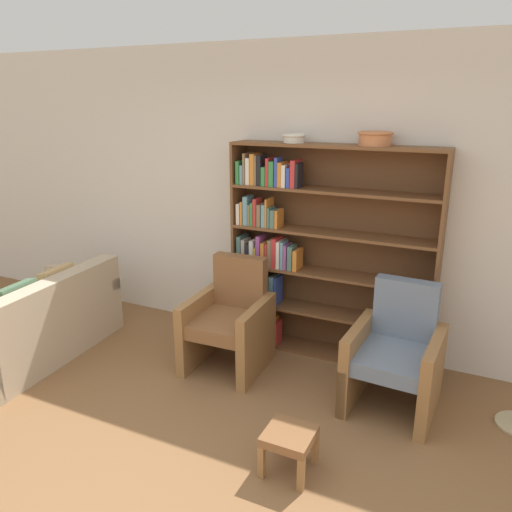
# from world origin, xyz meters

# --- Properties ---
(wall_back) EXTENTS (12.00, 0.06, 2.75)m
(wall_back) POSITION_xyz_m (0.00, 2.46, 1.38)
(wall_back) COLOR silver
(wall_back) RESTS_ON ground
(bookshelf) EXTENTS (1.82, 0.30, 1.90)m
(bookshelf) POSITION_xyz_m (0.08, 2.28, 0.95)
(bookshelf) COLOR brown
(bookshelf) RESTS_ON ground
(bowl_brass) EXTENTS (0.20, 0.20, 0.07)m
(bowl_brass) POSITION_xyz_m (-0.09, 2.27, 1.94)
(bowl_brass) COLOR silver
(bowl_brass) RESTS_ON bookshelf
(bowl_copper) EXTENTS (0.28, 0.28, 0.11)m
(bowl_copper) POSITION_xyz_m (0.60, 2.27, 1.96)
(bowl_copper) COLOR #C67547
(bowl_copper) RESTS_ON bookshelf
(couch) EXTENTS (0.96, 1.67, 0.79)m
(couch) POSITION_xyz_m (-2.13, 1.08, 0.28)
(couch) COLOR tan
(couch) RESTS_ON ground
(armchair_leather) EXTENTS (0.67, 0.70, 0.94)m
(armchair_leather) POSITION_xyz_m (-0.43, 1.71, 0.41)
(armchair_leather) COLOR olive
(armchair_leather) RESTS_ON ground
(armchair_cushioned) EXTENTS (0.67, 0.71, 0.94)m
(armchair_cushioned) POSITION_xyz_m (0.99, 1.71, 0.41)
(armchair_cushioned) COLOR olive
(armchair_cushioned) RESTS_ON ground
(footstool) EXTENTS (0.30, 0.30, 0.28)m
(footstool) POSITION_xyz_m (0.55, 0.68, 0.22)
(footstool) COLOR olive
(footstool) RESTS_ON ground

